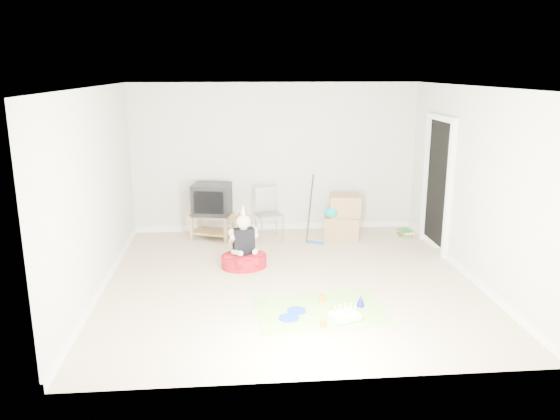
{
  "coord_description": "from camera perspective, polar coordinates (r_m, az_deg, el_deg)",
  "views": [
    {
      "loc": [
        -0.75,
        -6.98,
        2.82
      ],
      "look_at": [
        -0.1,
        0.4,
        0.9
      ],
      "focal_mm": 35.0,
      "sensor_mm": 36.0,
      "label": 1
    }
  ],
  "objects": [
    {
      "name": "ground",
      "position": [
        7.56,
        1.03,
        -7.36
      ],
      "size": [
        5.0,
        5.0,
        0.0
      ],
      "primitive_type": "plane",
      "color": "#CAB491",
      "rests_on": "ground"
    },
    {
      "name": "blue_plate_near",
      "position": [
        6.64,
        1.75,
        -10.47
      ],
      "size": [
        0.31,
        0.31,
        0.01
      ],
      "primitive_type": "cylinder",
      "rotation": [
        0.0,
        0.0,
        0.46
      ],
      "color": "#163DB4",
      "rests_on": "party_mat"
    },
    {
      "name": "cardboard_boxes",
      "position": [
        9.38,
        6.5,
        -0.78
      ],
      "size": [
        0.66,
        0.55,
        0.74
      ],
      "color": "#A37B4E",
      "rests_on": "ground"
    },
    {
      "name": "crt_tv",
      "position": [
        9.26,
        -7.13,
        1.14
      ],
      "size": [
        0.7,
        0.61,
        0.53
      ],
      "primitive_type": "cube",
      "rotation": [
        0.0,
        0.0,
        -0.19
      ],
      "color": "black",
      "rests_on": "tv_stand"
    },
    {
      "name": "blue_party_hat",
      "position": [
        6.81,
        8.41,
        -9.34
      ],
      "size": [
        0.14,
        0.14,
        0.15
      ],
      "primitive_type": "cone",
      "rotation": [
        0.0,
        0.0,
        0.5
      ],
      "color": "#181FAC",
      "rests_on": "party_mat"
    },
    {
      "name": "blue_plate_far",
      "position": [
        6.47,
        0.94,
        -11.19
      ],
      "size": [
        0.29,
        0.29,
        0.01
      ],
      "primitive_type": "cylinder",
      "rotation": [
        0.0,
        0.0,
        -0.29
      ],
      "color": "#163DB4",
      "rests_on": "party_mat"
    },
    {
      "name": "birthday_cake",
      "position": [
        6.47,
        6.81,
        -10.97
      ],
      "size": [
        0.38,
        0.35,
        0.15
      ],
      "color": "white",
      "rests_on": "party_mat"
    },
    {
      "name": "orange_cup_near",
      "position": [
        6.9,
        4.41,
        -9.2
      ],
      "size": [
        0.09,
        0.09,
        0.08
      ],
      "primitive_type": "cylinder",
      "rotation": [
        0.0,
        0.0,
        -0.31
      ],
      "color": "orange",
      "rests_on": "party_mat"
    },
    {
      "name": "tv_stand",
      "position": [
        9.37,
        -7.05,
        -1.45
      ],
      "size": [
        0.79,
        0.65,
        0.43
      ],
      "color": "olive",
      "rests_on": "ground"
    },
    {
      "name": "party_mat",
      "position": [
        6.7,
        4.09,
        -10.35
      ],
      "size": [
        1.63,
        1.24,
        0.01
      ],
      "primitive_type": "cube",
      "rotation": [
        0.0,
        0.0,
        0.08
      ],
      "color": "#EF329D",
      "rests_on": "ground"
    },
    {
      "name": "seated_woman",
      "position": [
        8.0,
        -3.79,
        -4.54
      ],
      "size": [
        0.79,
        0.79,
        0.96
      ],
      "color": "#AB0F1B",
      "rests_on": "ground"
    },
    {
      "name": "doorway_recess",
      "position": [
        8.97,
        16.2,
        2.41
      ],
      "size": [
        0.02,
        0.9,
        2.05
      ],
      "primitive_type": "cube",
      "color": "black",
      "rests_on": "ground"
    },
    {
      "name": "book_pile",
      "position": [
        9.74,
        12.96,
        -2.32
      ],
      "size": [
        0.23,
        0.29,
        0.12
      ],
      "color": "#297B37",
      "rests_on": "ground"
    },
    {
      "name": "floor_mop",
      "position": [
        9.03,
        3.73,
        -1.94
      ],
      "size": [
        0.29,
        0.35,
        1.12
      ],
      "color": "blue",
      "rests_on": "ground"
    },
    {
      "name": "folding_chair",
      "position": [
        9.16,
        -1.11,
        -0.49
      ],
      "size": [
        0.49,
        0.48,
        0.91
      ],
      "color": "#95949A",
      "rests_on": "ground"
    },
    {
      "name": "orange_cup_far",
      "position": [
        6.28,
        4.56,
        -11.72
      ],
      "size": [
        0.07,
        0.07,
        0.08
      ],
      "primitive_type": "cylinder",
      "rotation": [
        0.0,
        0.0,
        0.0
      ],
      "color": "orange",
      "rests_on": "party_mat"
    }
  ]
}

